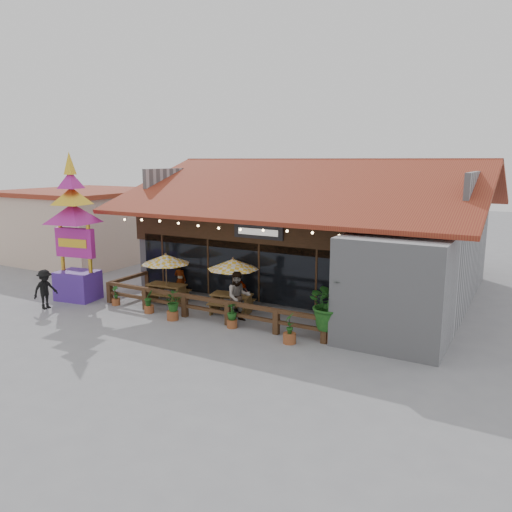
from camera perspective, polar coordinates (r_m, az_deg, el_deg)
The scene contains 19 objects.
ground at distance 18.86m, azimuth -1.08°, elevation -7.69°, with size 100.00×100.00×0.00m, color gray.
restaurant_building at distance 24.01m, azimuth 7.49°, elevation 1.70°, with size 15.50×14.73×6.09m.
patio_railing at distance 19.66m, azimuth -7.17°, elevation -5.11°, with size 10.00×2.60×0.92m.
neighbor_building at distance 32.45m, azimuth -18.84°, elevation 3.49°, with size 8.40×8.40×4.22m.
umbrella_left at distance 21.24m, azimuth -10.28°, elevation -0.39°, with size 2.34×2.34×2.19m.
umbrella_right at distance 19.82m, azimuth -2.64°, elevation -0.96°, with size 2.74×2.74×2.23m.
picnic_table_left at distance 21.79m, azimuth -10.16°, elevation -3.83°, with size 1.76×1.56×0.78m.
picnic_table_right at distance 19.99m, azimuth -2.80°, elevation -5.05°, with size 1.83×1.65×0.77m.
thai_sign_tower at distance 22.63m, azimuth -20.16°, elevation 4.16°, with size 2.87×2.87×6.83m.
tropical_plant at distance 16.90m, azimuth 8.49°, elevation -5.54°, with size 2.11×2.11×2.21m.
diner_a at distance 22.41m, azimuth -8.66°, elevation -2.72°, with size 0.57×0.37×1.55m, color #3C2313.
diner_b at distance 18.82m, azimuth -2.02°, elevation -4.66°, with size 0.94×0.73×1.93m, color #3C2313.
diner_c at distance 20.37m, azimuth -1.92°, elevation -4.08°, with size 0.88×0.36×1.49m, color #3C2313.
pedestrian at distance 22.19m, azimuth -22.96°, elevation -3.51°, with size 1.06×0.61×1.63m, color black.
planter_a at distance 21.85m, azimuth -15.73°, elevation -4.51°, with size 0.34×0.34×0.84m.
planter_b at distance 20.42m, azimuth -12.14°, elevation -5.22°, with size 0.39×0.40×0.94m.
planter_c at distance 19.32m, azimuth -9.55°, elevation -5.49°, with size 0.75×0.68×1.08m.
planter_d at distance 18.26m, azimuth -2.75°, elevation -6.84°, with size 0.50×0.50×0.93m.
planter_e at distance 16.79m, azimuth 3.86°, elevation -8.48°, with size 0.44×0.44×1.07m.
Camera 1 is at (9.09, -15.38, 6.03)m, focal length 35.00 mm.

